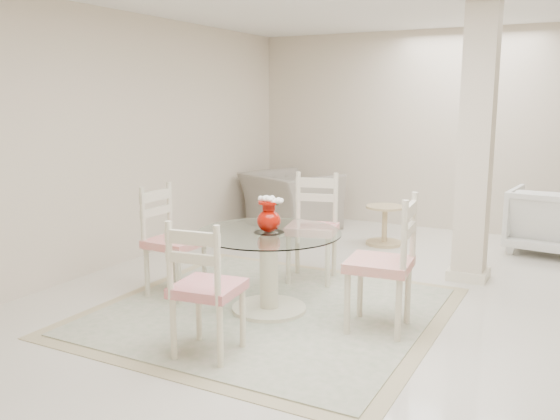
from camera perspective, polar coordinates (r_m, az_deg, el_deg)
The scene contains 13 objects.
ground at distance 5.23m, azimuth 9.56°, elevation -9.48°, with size 7.00×7.00×0.00m, color silver.
room_shell at distance 4.91m, azimuth 10.24°, elevation 11.28°, with size 6.02×7.02×2.71m.
column at distance 6.08m, azimuth 18.36°, elevation 6.00°, with size 0.30×0.30×2.70m, color beige.
area_rug at distance 5.12m, azimuth -1.06°, elevation -9.67°, with size 2.80×2.80×0.02m.
dining_table at distance 5.01m, azimuth -1.07°, elevation -5.94°, with size 1.21×1.21×0.70m.
red_vase at distance 4.90m, azimuth -1.07°, elevation -0.48°, with size 0.23×0.20×0.30m.
dining_chair_east at distance 4.59m, azimuth 10.51°, elevation -4.17°, with size 0.52×0.52×1.19m.
dining_chair_north at distance 5.86m, azimuth 3.27°, elevation -0.87°, with size 0.56×0.56×1.17m.
dining_chair_west at distance 5.48m, azimuth -10.68°, elevation -2.13°, with size 0.46×0.46×1.13m.
dining_chair_south at distance 4.10m, azimuth -7.44°, elevation -6.65°, with size 0.49×0.49×1.09m.
recliner_taupe at distance 8.28m, azimuth 1.00°, elevation 0.93°, with size 1.18×1.03×0.77m, color gray.
armchair_white at distance 7.61m, azimuth 24.34°, elevation -0.92°, with size 0.82×0.84×0.77m, color white.
side_table at distance 7.45m, azimuth 10.02°, elevation -1.59°, with size 0.47×0.47×0.49m.
Camera 1 is at (1.49, -4.68, 1.79)m, focal length 38.00 mm.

